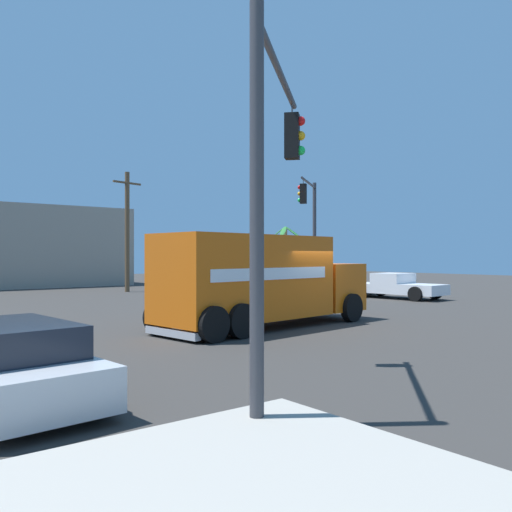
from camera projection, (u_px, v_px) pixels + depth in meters
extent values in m
plane|color=#33302D|center=(302.00, 324.00, 18.31)|extent=(100.00, 100.00, 0.00)
cube|color=#9E998E|center=(310.00, 290.00, 35.67)|extent=(10.51, 10.51, 0.14)
cube|color=orange|center=(246.00, 277.00, 17.04)|extent=(6.23, 3.12, 2.64)
cube|color=orange|center=(325.00, 286.00, 19.95)|extent=(2.18, 2.62, 1.70)
cube|color=black|center=(338.00, 277.00, 20.56)|extent=(0.33, 2.01, 0.88)
cube|color=#B2B2B7|center=(172.00, 333.00, 14.98)|extent=(0.48, 2.31, 0.21)
cube|color=white|center=(221.00, 272.00, 17.89)|extent=(4.99, 0.63, 0.36)
cube|color=white|center=(274.00, 274.00, 16.19)|extent=(4.99, 0.63, 0.36)
cylinder|color=black|center=(298.00, 303.00, 20.79)|extent=(1.03, 0.40, 1.00)
cylinder|color=black|center=(352.00, 308.00, 19.05)|extent=(1.03, 0.40, 1.00)
cylinder|color=black|center=(187.00, 314.00, 16.92)|extent=(1.03, 0.40, 1.00)
cylinder|color=black|center=(241.00, 321.00, 15.18)|extent=(1.03, 0.40, 1.00)
cylinder|color=black|center=(159.00, 317.00, 16.18)|extent=(1.03, 0.40, 1.00)
cylinder|color=black|center=(213.00, 324.00, 14.43)|extent=(1.03, 0.40, 1.00)
cylinder|color=#38383D|center=(257.00, 209.00, 7.36)|extent=(0.20, 0.20, 5.70)
cylinder|color=#38383D|center=(280.00, 73.00, 9.52)|extent=(3.39, 2.97, 0.12)
cylinder|color=#38383D|center=(292.00, 108.00, 11.33)|extent=(0.03, 0.03, 0.25)
cube|color=black|center=(292.00, 136.00, 11.33)|extent=(0.42, 0.42, 0.95)
sphere|color=red|center=(301.00, 121.00, 11.30)|extent=(0.20, 0.20, 0.20)
sphere|color=#EFA314|center=(301.00, 136.00, 11.30)|extent=(0.20, 0.20, 0.20)
sphere|color=#19CC4C|center=(301.00, 151.00, 11.30)|extent=(0.20, 0.20, 0.20)
cylinder|color=#38383D|center=(314.00, 240.00, 29.12)|extent=(0.20, 0.20, 6.16)
cylinder|color=#38383D|center=(309.00, 183.00, 27.29)|extent=(3.11, 2.35, 0.12)
cylinder|color=#38383D|center=(303.00, 181.00, 25.80)|extent=(0.03, 0.03, 0.25)
cube|color=black|center=(303.00, 194.00, 25.80)|extent=(0.42, 0.42, 0.95)
sphere|color=red|center=(300.00, 187.00, 25.85)|extent=(0.20, 0.20, 0.20)
sphere|color=#EFA314|center=(300.00, 194.00, 25.85)|extent=(0.20, 0.20, 0.20)
sphere|color=#19CC4C|center=(300.00, 200.00, 25.85)|extent=(0.20, 0.20, 0.20)
cube|color=white|center=(369.00, 287.00, 30.74)|extent=(2.06, 1.65, 0.50)
cube|color=white|center=(393.00, 283.00, 29.57)|extent=(2.08, 1.85, 1.10)
cube|color=black|center=(393.00, 278.00, 29.57)|extent=(1.90, 1.57, 0.48)
cube|color=white|center=(423.00, 290.00, 28.22)|extent=(2.10, 2.15, 0.55)
cylinder|color=black|center=(360.00, 291.00, 29.96)|extent=(0.30, 0.78, 0.76)
cylinder|color=black|center=(381.00, 289.00, 31.33)|extent=(0.30, 0.78, 0.76)
cylinder|color=black|center=(415.00, 294.00, 27.45)|extent=(0.30, 0.78, 0.76)
cylinder|color=black|center=(435.00, 292.00, 28.82)|extent=(0.30, 0.78, 0.76)
cube|color=#B7BABF|center=(6.00, 374.00, 8.43)|extent=(2.16, 4.44, 0.65)
cube|color=black|center=(10.00, 339.00, 8.32)|extent=(1.79, 2.54, 0.50)
cylinder|color=black|center=(31.00, 364.00, 10.10)|extent=(0.25, 0.63, 0.62)
cylinder|color=black|center=(104.00, 392.00, 8.03)|extent=(0.25, 0.63, 0.62)
cube|color=#0F38B2|center=(282.00, 275.00, 34.85)|extent=(1.16, 1.12, 1.85)
cube|color=black|center=(282.00, 273.00, 34.47)|extent=(0.58, 0.39, 1.18)
cube|color=black|center=(303.00, 273.00, 38.31)|extent=(1.17, 1.14, 1.85)
cube|color=black|center=(304.00, 272.00, 37.93)|extent=(0.56, 0.42, 1.18)
cylinder|color=#7A6647|center=(285.00, 257.00, 38.28)|extent=(0.26, 0.26, 4.18)
ellipsoid|color=#2D7533|center=(293.00, 233.00, 38.67)|extent=(1.50, 0.49, 0.90)
ellipsoid|color=#2D7533|center=(283.00, 234.00, 38.89)|extent=(0.84, 1.35, 1.14)
ellipsoid|color=#2D7533|center=(276.00, 234.00, 38.35)|extent=(1.20, 1.19, 1.11)
ellipsoid|color=#2D7533|center=(283.00, 231.00, 37.57)|extent=(1.43, 1.20, 0.82)
ellipsoid|color=#2D7533|center=(294.00, 233.00, 37.95)|extent=(0.88, 1.44, 1.01)
cylinder|color=brown|center=(127.00, 232.00, 34.70)|extent=(0.30, 0.30, 7.75)
cube|color=brown|center=(127.00, 183.00, 34.70)|extent=(2.16, 0.65, 0.12)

